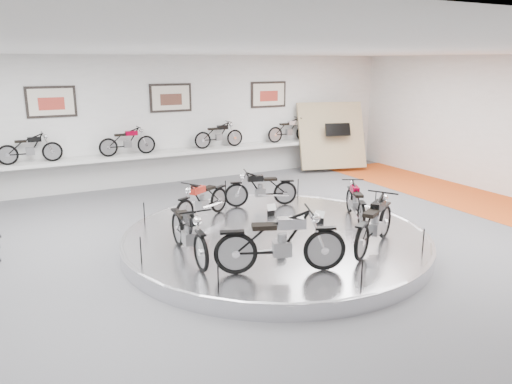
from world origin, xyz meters
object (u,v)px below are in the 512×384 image
shelf (176,153)px  bike_b (261,188)px  bike_d (188,231)px  bike_e (281,241)px  display_platform (276,240)px  bike_c (202,200)px  bike_a (356,201)px  bike_f (374,223)px

shelf → bike_b: bike_b is taller
bike_d → bike_e: (1.15, -1.36, 0.06)m
display_platform → bike_c: 2.00m
shelf → bike_a: (2.06, -6.43, -0.26)m
bike_d → bike_c: bearing=154.6°
bike_a → bike_f: bike_f is taller
bike_e → bike_d: bearing=151.6°
display_platform → shelf: shelf is taller
display_platform → bike_c: (-1.00, 1.62, 0.61)m
shelf → bike_f: (1.23, -8.03, -0.18)m
shelf → bike_e: bike_e is taller
bike_c → bike_d: bike_d is taller
bike_c → bike_e: size_ratio=0.82×
display_platform → bike_d: bearing=-168.5°
bike_d → bike_e: 1.78m
bike_d → bike_a: bearing=97.7°
display_platform → bike_d: size_ratio=3.70×
bike_d → bike_e: bike_e is taller
bike_f → display_platform: bearing=95.4°
shelf → bike_e: size_ratio=5.73×
bike_b → bike_e: bike_e is taller
display_platform → shelf: 6.46m
shelf → bike_a: bike_a is taller
bike_c → bike_a: bearing=121.7°
bike_c → bike_f: bearing=94.5°
shelf → bike_c: (-1.00, -4.78, -0.24)m
bike_a → bike_e: (-2.99, -1.75, 0.13)m
shelf → bike_a: bearing=-72.2°
bike_f → bike_a: bearing=31.0°
bike_b → bike_f: size_ratio=0.88×
bike_a → bike_b: bike_b is taller
bike_e → bike_a: bearing=51.7°
bike_b → bike_d: bearing=57.7°
bike_b → bike_f: 3.63m
bike_b → bike_d: (-2.77, -2.38, 0.05)m
bike_c → bike_e: bearing=61.3°
bike_a → bike_e: 3.47m
bike_d → bike_f: 3.53m
bike_a → bike_c: (-3.06, 1.66, 0.02)m
bike_a → bike_e: bearing=146.1°
bike_e → bike_f: (2.16, 0.15, -0.04)m
bike_b → bike_d: bike_d is taller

